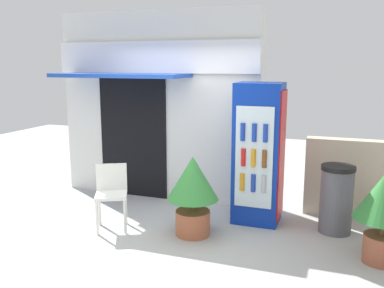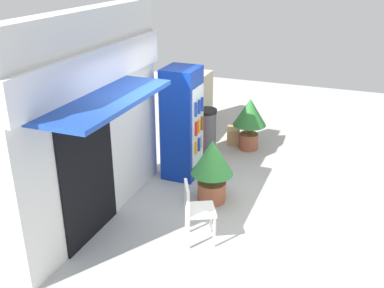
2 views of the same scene
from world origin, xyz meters
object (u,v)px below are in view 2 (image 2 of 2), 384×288
potted_plant_near_shop (212,165)px  trash_bin (206,131)px  drink_cooler (182,123)px  plastic_chair (195,208)px  cardboard_box (233,135)px  potted_plant_curbside (250,117)px

potted_plant_near_shop → trash_bin: bearing=22.7°
drink_cooler → potted_plant_near_shop: bearing=-131.4°
drink_cooler → potted_plant_near_shop: drink_cooler is taller
drink_cooler → plastic_chair: (-1.82, -0.93, -0.46)m
trash_bin → potted_plant_near_shop: bearing=-157.3°
trash_bin → cardboard_box: (0.72, -0.37, -0.30)m
potted_plant_near_shop → cardboard_box: bearing=8.4°
potted_plant_near_shop → trash_bin: (1.76, 0.74, -0.18)m
potted_plant_near_shop → drink_cooler: bearing=48.6°
potted_plant_near_shop → potted_plant_curbside: size_ratio=0.99×
plastic_chair → potted_plant_curbside: size_ratio=0.82×
potted_plant_curbside → potted_plant_near_shop: bearing=179.6°
plastic_chair → trash_bin: bearing=16.9°
cardboard_box → potted_plant_near_shop: bearing=-171.6°
potted_plant_near_shop → cardboard_box: (2.48, 0.36, -0.49)m
potted_plant_curbside → trash_bin: size_ratio=1.17×
plastic_chair → cardboard_box: size_ratio=2.08×
plastic_chair → potted_plant_near_shop: (1.13, 0.14, 0.12)m
trash_bin → cardboard_box: 0.87m
potted_plant_near_shop → potted_plant_curbside: (2.27, -0.02, 0.04)m
trash_bin → cardboard_box: trash_bin is taller
drink_cooler → plastic_chair: drink_cooler is taller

